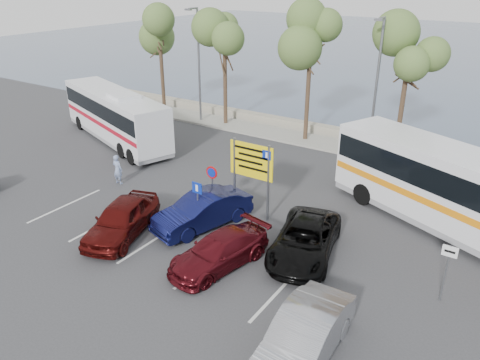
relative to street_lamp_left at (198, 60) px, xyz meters
The scene contains 23 objects.
ground 17.43m from the street_lamp_left, 53.51° to the right, with size 120.00×120.00×0.00m, color #363638.
kerb_strip 10.99m from the street_lamp_left, ahead, with size 44.00×2.40×0.15m, color gray.
seawall 11.16m from the street_lamp_left, 13.93° to the left, with size 48.00×0.80×0.60m, color gray.
sea 47.77m from the street_lamp_left, 77.86° to the left, with size 140.00×140.00×0.00m, color #465671.
tree_far_left 4.38m from the street_lamp_left, behind, with size 3.20×3.20×7.60m.
tree_left 2.49m from the street_lamp_left, 13.51° to the left, with size 3.20×3.20×7.20m.
tree_mid 8.76m from the street_lamp_left, ahead, with size 3.20×3.20×8.00m.
tree_right 14.59m from the street_lamp_left, ahead, with size 3.20×3.20×7.40m.
street_lamp_left is the anchor object (origin of this frame).
street_lamp_right 13.00m from the street_lamp_left, ahead, with size 0.45×1.15×8.01m.
direction_sign 15.24m from the street_lamp_left, 43.17° to the right, with size 2.20×0.12×3.60m.
sign_no_stop 14.88m from the street_lamp_left, 49.83° to the right, with size 0.60×0.08×2.35m.
sign_parking 16.37m from the street_lamp_left, 52.40° to the right, with size 0.50×0.07×2.25m.
sign_taxi 23.38m from the street_lamp_left, 31.27° to the right, with size 0.50×0.07×2.20m.
lane_markings 17.62m from the street_lamp_left, 58.61° to the right, with size 12.02×4.20×0.01m, color silver, non-canonical shape.
coach_bus_left 7.36m from the street_lamp_left, 107.28° to the right, with size 11.36×5.92×3.49m.
coach_bus_right 20.85m from the street_lamp_left, 19.86° to the right, with size 12.38×7.30×3.85m.
car_blue 16.27m from the street_lamp_left, 51.73° to the right, with size 1.61×4.63×1.53m, color #0D113F.
car_maroon 19.35m from the street_lamp_left, 49.92° to the right, with size 1.77×4.36×1.27m, color #500D14.
car_red 17.09m from the street_lamp_left, 63.64° to the right, with size 1.82×4.51×1.54m, color #490B0A.
suv_black 19.31m from the street_lamp_left, 39.47° to the right, with size 2.26×4.91×1.36m, color black.
car_silver_b 24.36m from the street_lamp_left, 45.04° to the right, with size 1.61×4.61×1.52m, color gray.
pedestrian_near 12.31m from the street_lamp_left, 73.96° to the right, with size 0.59×0.39×1.62m, color #7C8DB5.
Camera 1 is at (11.21, -13.21, 10.43)m, focal length 35.00 mm.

